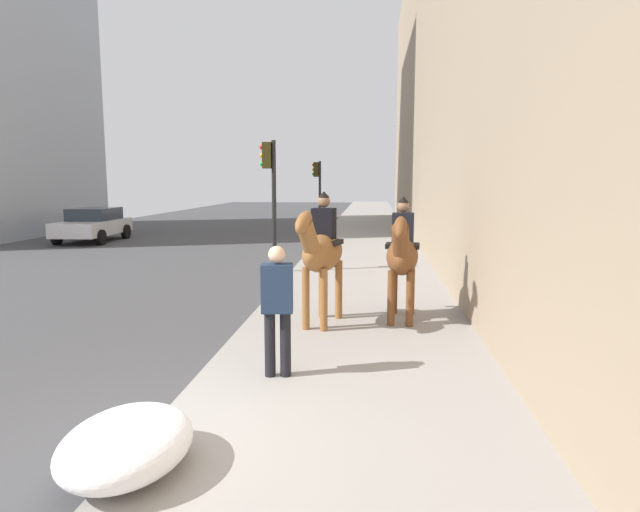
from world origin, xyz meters
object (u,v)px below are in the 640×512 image
Objects in this scene: car_near_lane at (93,224)px; traffic_light_far_curb at (318,185)px; mounted_horse_far at (402,254)px; traffic_light_near_curb at (271,186)px; mounted_horse_near at (321,251)px; pedestrian_greeting at (277,302)px.

traffic_light_far_curb is (4.04, -9.34, 1.63)m from car_near_lane.
mounted_horse_far is at bearing 41.85° from car_near_lane.
car_near_lane is 1.13× the size of traffic_light_near_curb.
traffic_light_near_curb is at bearing -141.46° from mounted_horse_far.
traffic_light_far_curb reaches higher than mounted_horse_near.
mounted_horse_near is at bearing -160.93° from traffic_light_near_curb.
pedestrian_greeting is (-2.60, 0.33, -0.33)m from mounted_horse_near.
mounted_horse_near is 0.56× the size of car_near_lane.
traffic_light_far_curb is at bearing -2.58° from pedestrian_greeting.
traffic_light_far_curb is at bearing -161.48° from mounted_horse_near.
pedestrian_greeting is 19.19m from car_near_lane.
traffic_light_near_curb reaches higher than traffic_light_far_curb.
pedestrian_greeting is 0.48× the size of traffic_light_far_curb.
mounted_horse_far is at bearing 119.11° from mounted_horse_near.
mounted_horse_far is 3.49m from pedestrian_greeting.
mounted_horse_near is 0.66× the size of traffic_light_far_curb.
traffic_light_near_curb is (5.06, 3.30, 1.15)m from mounted_horse_far.
traffic_light_near_curb is 1.05× the size of traffic_light_far_curb.
pedestrian_greeting is at bearing -24.40° from mounted_horse_far.
traffic_light_far_curb is (17.31, 1.77, 0.96)m from mounted_horse_near.
mounted_horse_near is 17.31m from car_near_lane.
car_near_lane is 1.18× the size of traffic_light_far_curb.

